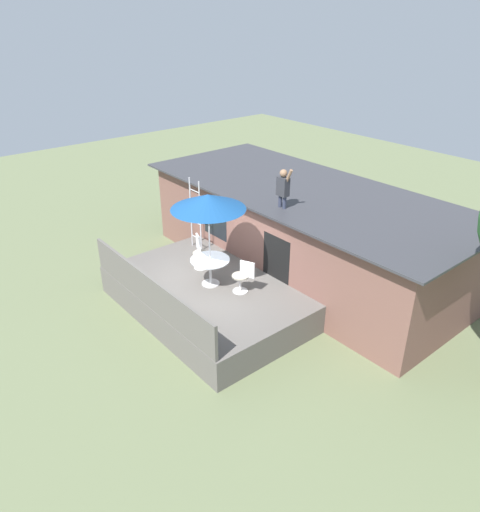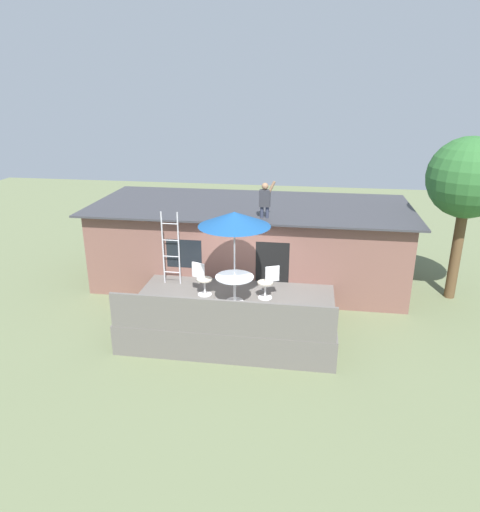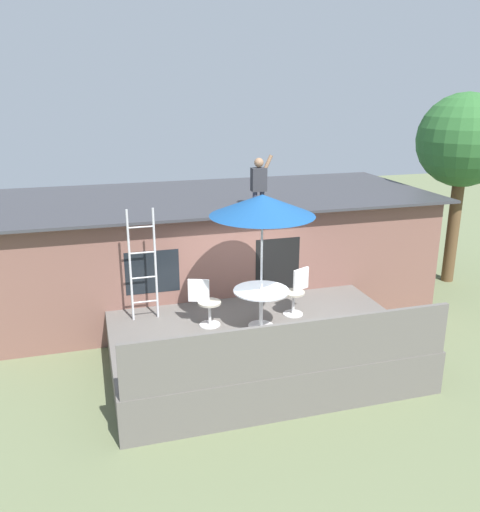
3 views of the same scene
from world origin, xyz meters
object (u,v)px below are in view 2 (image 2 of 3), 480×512
step_ladder (171,248)px  person_figure (265,198)px  patio_chair_left (202,279)px  backyard_tree (468,179)px  patio_chair_right (268,282)px  patio_umbrella (234,219)px  patio_table (235,282)px

step_ladder → person_figure: person_figure is taller
patio_chair_left → backyard_tree: backyard_tree is taller
patio_chair_right → backyard_tree: size_ratio=0.18×
person_figure → patio_chair_right: person_figure is taller
patio_umbrella → patio_chair_right: 2.12m
backyard_tree → patio_table: bearing=-154.8°
step_ladder → backyard_tree: backyard_tree is taller
patio_umbrella → step_ladder: (-2.05, 0.99, -1.25)m
patio_table → patio_umbrella: patio_umbrella is taller
person_figure → patio_chair_left: 3.04m
backyard_tree → step_ladder: bearing=-166.5°
patio_chair_left → backyard_tree: bearing=39.9°
step_ladder → backyard_tree: (8.53, 2.05, 1.89)m
patio_chair_left → backyard_tree: size_ratio=0.18×
patio_umbrella → backyard_tree: bearing=25.2°
patio_table → patio_umbrella: 1.76m
patio_table → backyard_tree: bearing=25.2°
person_figure → backyard_tree: 6.00m
patio_umbrella → patio_chair_right: size_ratio=2.76×
patio_umbrella → step_ladder: bearing=154.2°
patio_umbrella → person_figure: size_ratio=2.29×
person_figure → step_ladder: bearing=-159.2°
patio_table → patio_chair_right: patio_chair_right is taller
patio_table → backyard_tree: backyard_tree is taller
patio_umbrella → patio_chair_left: bearing=159.9°
patio_table → patio_chair_right: size_ratio=1.13×
person_figure → patio_table: bearing=-106.6°
patio_umbrella → backyard_tree: (6.48, 3.05, 0.64)m
patio_table → person_figure: person_figure is taller
patio_table → patio_chair_left: (-0.98, 0.36, -0.13)m
patio_table → person_figure: 2.81m
backyard_tree → patio_chair_right: bearing=-154.7°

